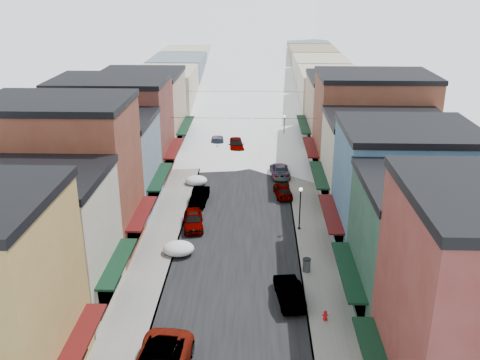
# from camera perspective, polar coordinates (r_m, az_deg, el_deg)

# --- Properties ---
(road) EXTENTS (10.00, 160.00, 0.01)m
(road) POSITION_cam_1_polar(r_m,az_deg,el_deg) (81.27, 0.70, 5.82)
(road) COLOR black
(road) RESTS_ON ground
(sidewalk_left) EXTENTS (3.20, 160.00, 0.15)m
(sidewalk_left) POSITION_cam_1_polar(r_m,az_deg,el_deg) (81.65, -3.96, 5.90)
(sidewalk_left) COLOR gray
(sidewalk_left) RESTS_ON ground
(sidewalk_right) EXTENTS (3.20, 160.00, 0.15)m
(sidewalk_right) POSITION_cam_1_polar(r_m,az_deg,el_deg) (81.39, 5.38, 5.81)
(sidewalk_right) COLOR gray
(sidewalk_right) RESTS_ON ground
(curb_left) EXTENTS (0.10, 160.00, 0.15)m
(curb_left) POSITION_cam_1_polar(r_m,az_deg,el_deg) (81.51, -2.87, 5.89)
(curb_left) COLOR slate
(curb_left) RESTS_ON ground
(curb_right) EXTENTS (0.10, 160.00, 0.15)m
(curb_right) POSITION_cam_1_polar(r_m,az_deg,el_deg) (81.31, 4.28, 5.83)
(curb_right) COLOR slate
(curb_right) RESTS_ON ground
(bldg_l_cream) EXTENTS (11.30, 8.20, 9.50)m
(bldg_l_cream) POSITION_cam_1_polar(r_m,az_deg,el_deg) (37.98, -21.34, -6.04)
(bldg_l_cream) COLOR beige
(bldg_l_cream) RESTS_ON ground
(bldg_l_brick_near) EXTENTS (12.30, 8.20, 12.50)m
(bldg_l_brick_near) POSITION_cam_1_polar(r_m,az_deg,el_deg) (44.40, -18.36, 0.32)
(bldg_l_brick_near) COLOR brown
(bldg_l_brick_near) RESTS_ON ground
(bldg_l_grayblue) EXTENTS (11.30, 9.20, 9.00)m
(bldg_l_grayblue) POSITION_cam_1_polar(r_m,az_deg,el_deg) (52.40, -14.60, 1.77)
(bldg_l_grayblue) COLOR gray
(bldg_l_grayblue) RESTS_ON ground
(bldg_l_brick_far) EXTENTS (13.30, 9.20, 11.00)m
(bldg_l_brick_far) POSITION_cam_1_polar(r_m,az_deg,el_deg) (60.67, -13.32, 5.44)
(bldg_l_brick_far) COLOR maroon
(bldg_l_brick_far) RESTS_ON ground
(bldg_l_tan) EXTENTS (11.30, 11.20, 10.00)m
(bldg_l_tan) POSITION_cam_1_polar(r_m,az_deg,el_deg) (69.97, -10.44, 7.24)
(bldg_l_tan) COLOR tan
(bldg_l_tan) RESTS_ON ground
(bldg_r_green) EXTENTS (11.30, 9.20, 9.50)m
(bldg_r_green) POSITION_cam_1_polar(r_m,az_deg,el_deg) (36.45, 20.40, -7.06)
(bldg_r_green) COLOR #224837
(bldg_r_green) RESTS_ON ground
(bldg_r_blue) EXTENTS (11.30, 9.20, 10.50)m
(bldg_r_blue) POSITION_cam_1_polar(r_m,az_deg,el_deg) (44.07, 17.03, -1.07)
(bldg_r_blue) COLOR #3D688B
(bldg_r_blue) RESTS_ON ground
(bldg_r_cream) EXTENTS (12.30, 9.20, 9.00)m
(bldg_r_cream) POSITION_cam_1_polar(r_m,az_deg,el_deg) (52.64, 15.09, 1.81)
(bldg_r_cream) COLOR beige
(bldg_r_cream) RESTS_ON ground
(bldg_r_brick_far) EXTENTS (13.30, 9.20, 11.50)m
(bldg_r_brick_far) POSITION_cam_1_polar(r_m,az_deg,el_deg) (60.81, 13.86, 5.68)
(bldg_r_brick_far) COLOR brown
(bldg_r_brick_far) RESTS_ON ground
(bldg_r_tan) EXTENTS (11.30, 11.20, 9.50)m
(bldg_r_tan) POSITION_cam_1_polar(r_m,az_deg,el_deg) (70.39, 11.41, 7.05)
(bldg_r_tan) COLOR tan
(bldg_r_tan) RESTS_ON ground
(distant_blocks) EXTENTS (34.00, 55.00, 8.00)m
(distant_blocks) POSITION_cam_1_polar(r_m,az_deg,el_deg) (102.93, 0.99, 11.28)
(distant_blocks) COLOR gray
(distant_blocks) RESTS_ON ground
(overhead_cables) EXTENTS (16.40, 15.04, 0.04)m
(overhead_cables) POSITION_cam_1_polar(r_m,az_deg,el_deg) (67.66, 0.50, 8.16)
(overhead_cables) COLOR black
(overhead_cables) RESTS_ON ground
(car_silver_sedan) EXTENTS (2.28, 4.46, 1.46)m
(car_silver_sedan) POSITION_cam_1_polar(r_m,az_deg,el_deg) (47.96, -5.01, -4.28)
(car_silver_sedan) COLOR gray
(car_silver_sedan) RESTS_ON ground
(car_dark_hatch) EXTENTS (1.70, 4.26, 1.38)m
(car_dark_hatch) POSITION_cam_1_polar(r_m,az_deg,el_deg) (53.09, -4.33, -1.75)
(car_dark_hatch) COLOR black
(car_dark_hatch) RESTS_ON ground
(car_silver_wagon) EXTENTS (2.49, 5.50, 1.56)m
(car_silver_wagon) POSITION_cam_1_polar(r_m,az_deg,el_deg) (69.59, -2.43, 3.89)
(car_silver_wagon) COLOR #9E9FA6
(car_silver_wagon) RESTS_ON ground
(car_green_sedan) EXTENTS (2.15, 4.67, 1.48)m
(car_green_sedan) POSITION_cam_1_polar(r_m,az_deg,el_deg) (37.73, 5.26, -11.75)
(car_green_sedan) COLOR black
(car_green_sedan) RESTS_ON ground
(car_gray_suv) EXTENTS (2.07, 4.13, 1.35)m
(car_gray_suv) POSITION_cam_1_polar(r_m,az_deg,el_deg) (54.69, 4.60, -1.08)
(car_gray_suv) COLOR gray
(car_gray_suv) RESTS_ON ground
(car_black_sedan) EXTENTS (2.33, 5.08, 1.44)m
(car_black_sedan) POSITION_cam_1_polar(r_m,az_deg,el_deg) (60.27, 4.27, 1.08)
(car_black_sedan) COLOR black
(car_black_sedan) RESTS_ON ground
(car_lane_silver) EXTENTS (2.50, 5.17, 1.70)m
(car_lane_silver) POSITION_cam_1_polar(r_m,az_deg,el_deg) (68.88, -0.42, 3.79)
(car_lane_silver) COLOR #A6AAAE
(car_lane_silver) RESTS_ON ground
(car_lane_white) EXTENTS (2.78, 5.71, 1.56)m
(car_lane_white) POSITION_cam_1_polar(r_m,az_deg,el_deg) (95.63, 1.26, 8.58)
(car_lane_white) COLOR #BCBCBF
(car_lane_white) RESTS_ON ground
(fire_hydrant) EXTENTS (0.41, 0.31, 0.70)m
(fire_hydrant) POSITION_cam_1_polar(r_m,az_deg,el_deg) (36.13, 9.08, -14.10)
(fire_hydrant) COLOR red
(fire_hydrant) RESTS_ON sidewalk_right
(trash_can) EXTENTS (0.63, 0.63, 1.06)m
(trash_can) POSITION_cam_1_polar(r_m,az_deg,el_deg) (41.08, 7.12, -8.99)
(trash_can) COLOR #595C5E
(trash_can) RESTS_ON sidewalk_right
(streetlamp_near) EXTENTS (0.33, 0.33, 3.92)m
(streetlamp_near) POSITION_cam_1_polar(r_m,az_deg,el_deg) (46.77, 6.44, -2.47)
(streetlamp_near) COLOR black
(streetlamp_near) RESTS_ON sidewalk_right
(streetlamp_far) EXTENTS (0.32, 0.32, 3.83)m
(streetlamp_far) POSITION_cam_1_polar(r_m,az_deg,el_deg) (71.61, 4.74, 5.81)
(streetlamp_far) COLOR black
(streetlamp_far) RESTS_ON sidewalk_right
(snow_pile_mid) EXTENTS (2.52, 2.75, 1.07)m
(snow_pile_mid) POSITION_cam_1_polar(r_m,az_deg,el_deg) (43.78, -6.53, -7.24)
(snow_pile_mid) COLOR white
(snow_pile_mid) RESTS_ON ground
(snow_pile_far) EXTENTS (2.37, 2.66, 1.00)m
(snow_pile_far) POSITION_cam_1_polar(r_m,az_deg,el_deg) (57.86, -4.66, -0.04)
(snow_pile_far) COLOR white
(snow_pile_far) RESTS_ON ground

